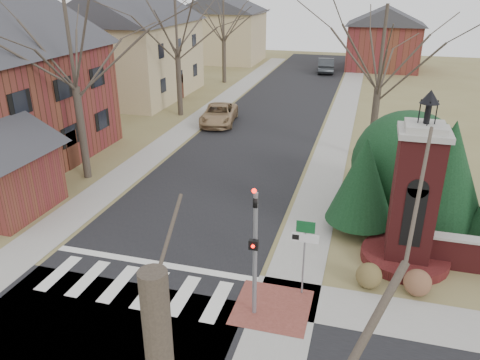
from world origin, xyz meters
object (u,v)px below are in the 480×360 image
(sign_post, at_px, (304,243))
(brick_gate_monument, at_px, (412,210))
(distant_car, at_px, (326,65))
(traffic_signal_pole, at_px, (255,243))
(pickup_truck, at_px, (219,114))

(sign_post, height_order, brick_gate_monument, brick_gate_monument)
(distant_car, bearing_deg, traffic_signal_pole, 86.59)
(brick_gate_monument, relative_size, distant_car, 1.31)
(brick_gate_monument, bearing_deg, distant_car, 100.43)
(sign_post, bearing_deg, traffic_signal_pole, -132.43)
(brick_gate_monument, bearing_deg, pickup_truck, 128.49)
(sign_post, relative_size, distant_car, 0.56)
(sign_post, xyz_separation_m, pickup_truck, (-8.95, 18.55, -1.26))
(sign_post, xyz_separation_m, distant_car, (-3.68, 41.50, -1.14))
(brick_gate_monument, xyz_separation_m, pickup_truck, (-12.36, 15.55, -1.47))
(traffic_signal_pole, height_order, distant_car, traffic_signal_pole)
(traffic_signal_pole, height_order, pickup_truck, traffic_signal_pole)
(brick_gate_monument, height_order, distant_car, brick_gate_monument)
(brick_gate_monument, bearing_deg, traffic_signal_pole, -136.76)
(distant_car, bearing_deg, sign_post, 88.47)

